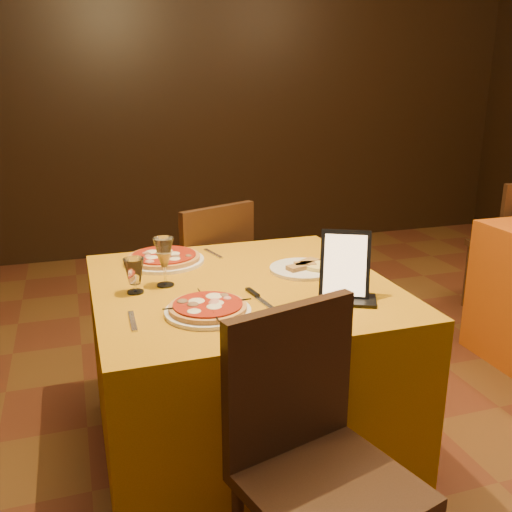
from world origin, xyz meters
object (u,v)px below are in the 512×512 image
object	(u,v)px
pizza_near	(208,309)
tablet	(345,264)
chair_main_near	(331,487)
wine_glass	(164,262)
main_table	(243,371)
water_glass	(134,276)
chair_side_far	(511,249)
chair_main_far	(198,285)
pizza_far	(164,259)

from	to	relation	value
pizza_near	tablet	bearing A→B (deg)	0.33
chair_main_near	wine_glass	size ratio (longest dim) A/B	4.79
pizza_near	tablet	xyz separation A→B (m)	(0.50, 0.00, 0.10)
main_table	water_glass	world-z (taller)	water_glass
main_table	pizza_near	size ratio (longest dim) A/B	3.82
pizza_near	tablet	world-z (taller)	tablet
main_table	tablet	bearing A→B (deg)	-38.22
chair_main_near	wine_glass	distance (m)	1.00
chair_side_far	tablet	world-z (taller)	tablet
main_table	chair_main_far	distance (m)	0.82
chair_main_near	water_glass	distance (m)	1.00
pizza_near	wine_glass	xyz separation A→B (m)	(-0.09, 0.31, 0.08)
main_table	chair_main_far	xyz separation A→B (m)	(0.00, 0.82, 0.08)
wine_glass	water_glass	bearing A→B (deg)	-160.88
wine_glass	tablet	size ratio (longest dim) A/B	0.78
chair_side_far	pizza_near	distance (m)	2.53
pizza_near	water_glass	world-z (taller)	water_glass
chair_side_far	wine_glass	size ratio (longest dim) A/B	4.79
chair_side_far	wine_glass	bearing A→B (deg)	29.50
water_glass	wine_glass	bearing A→B (deg)	19.12
chair_main_near	chair_side_far	size ratio (longest dim) A/B	1.00
chair_main_near	main_table	bearing A→B (deg)	74.70
main_table	wine_glass	bearing A→B (deg)	167.03
water_glass	main_table	bearing A→B (deg)	-3.54
chair_main_far	pizza_far	bearing A→B (deg)	40.84
water_glass	tablet	xyz separation A→B (m)	(0.70, -0.27, 0.06)
chair_main_near	chair_side_far	world-z (taller)	same
chair_main_near	chair_main_far	distance (m)	1.64
chair_main_near	water_glass	world-z (taller)	chair_main_near
chair_main_far	wine_glass	bearing A→B (deg)	47.44
main_table	chair_main_far	bearing A→B (deg)	90.00
main_table	pizza_far	distance (m)	0.58
chair_main_far	pizza_near	distance (m)	1.13
wine_glass	chair_main_near	bearing A→B (deg)	-72.30
main_table	chair_side_far	xyz separation A→B (m)	(2.06, 0.86, 0.08)
pizza_near	chair_main_far	bearing A→B (deg)	79.85
chair_side_far	water_glass	distance (m)	2.62
water_glass	chair_side_far	bearing A→B (deg)	18.89
pizza_far	wine_glass	bearing A→B (deg)	-98.33
wine_glass	tablet	world-z (taller)	tablet
chair_side_far	pizza_far	size ratio (longest dim) A/B	2.69
pizza_far	chair_main_far	bearing A→B (deg)	63.03
chair_main_near	pizza_far	xyz separation A→B (m)	(-0.24, 1.17, 0.31)
main_table	pizza_far	world-z (taller)	pizza_far
tablet	main_table	bearing A→B (deg)	168.57
chair_main_near	water_glass	size ratio (longest dim) A/B	7.00
water_glass	pizza_near	bearing A→B (deg)	-52.62
pizza_far	water_glass	distance (m)	0.37
pizza_near	pizza_far	distance (m)	0.60
pizza_far	wine_glass	world-z (taller)	wine_glass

